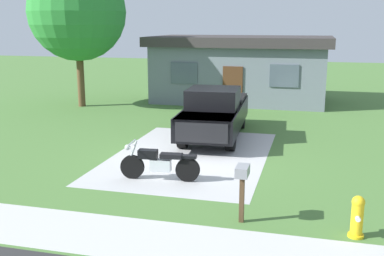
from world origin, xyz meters
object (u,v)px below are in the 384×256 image
at_px(pickup_truck, 215,112).
at_px(shade_tree, 77,12).
at_px(motorcycle, 159,163).
at_px(fire_hydrant, 357,217).
at_px(mailbox, 242,179).
at_px(neighbor_house, 241,68).

relative_size(pickup_truck, shade_tree, 0.80).
relative_size(motorcycle, fire_hydrant, 2.54).
distance_m(mailbox, shade_tree, 16.33).
bearing_deg(motorcycle, pickup_truck, 85.28).
relative_size(mailbox, neighbor_house, 0.13).
xyz_separation_m(mailbox, neighbor_house, (-2.57, 16.13, 0.81)).
bearing_deg(fire_hydrant, pickup_truck, 120.69).
distance_m(shade_tree, neighbor_house, 9.06).
height_order(fire_hydrant, shade_tree, shade_tree).
height_order(motorcycle, fire_hydrant, motorcycle).
bearing_deg(fire_hydrant, shade_tree, 135.44).
height_order(fire_hydrant, neighbor_house, neighbor_house).
relative_size(shade_tree, neighbor_house, 0.75).
xyz_separation_m(fire_hydrant, mailbox, (-2.34, 0.14, 0.55)).
bearing_deg(neighbor_house, pickup_truck, -87.32).
bearing_deg(motorcycle, mailbox, -39.89).
bearing_deg(mailbox, fire_hydrant, -3.34).
height_order(motorcycle, pickup_truck, pickup_truck).
distance_m(pickup_truck, neighbor_house, 8.73).
height_order(fire_hydrant, mailbox, mailbox).
height_order(motorcycle, mailbox, mailbox).
bearing_deg(shade_tree, neighbor_house, 27.30).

